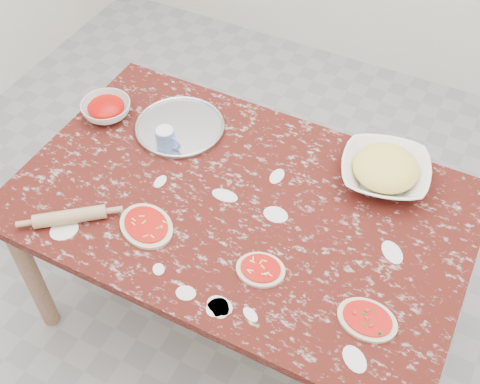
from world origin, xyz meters
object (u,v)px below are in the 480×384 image
object	(u,v)px
sauce_bowl	(106,109)
flour_mug	(166,139)
worktable	(240,216)
rolling_pin	(70,217)
cheese_bowl	(385,172)
pizza_tray	(180,127)

from	to	relation	value
sauce_bowl	flour_mug	bearing A→B (deg)	-8.96
worktable	rolling_pin	xyz separation A→B (m)	(-0.48, -0.34, 0.11)
sauce_bowl	flour_mug	xyz separation A→B (m)	(0.31, -0.05, 0.01)
worktable	rolling_pin	bearing A→B (deg)	-144.18
cheese_bowl	pizza_tray	bearing A→B (deg)	-172.75
pizza_tray	cheese_bowl	bearing A→B (deg)	7.25
flour_mug	pizza_tray	bearing A→B (deg)	95.30
cheese_bowl	worktable	bearing A→B (deg)	-141.56
flour_mug	rolling_pin	xyz separation A→B (m)	(-0.10, -0.46, -0.02)
pizza_tray	worktable	bearing A→B (deg)	-30.84
worktable	cheese_bowl	world-z (taller)	cheese_bowl
worktable	pizza_tray	size ratio (longest dim) A/B	4.64
pizza_tray	cheese_bowl	world-z (taller)	cheese_bowl
cheese_bowl	flour_mug	world-z (taller)	flour_mug
worktable	flour_mug	size ratio (longest dim) A/B	14.26
cheese_bowl	rolling_pin	bearing A→B (deg)	-142.93
sauce_bowl	cheese_bowl	bearing A→B (deg)	8.55
pizza_tray	flour_mug	size ratio (longest dim) A/B	3.07
pizza_tray	flour_mug	bearing A→B (deg)	-84.70
pizza_tray	rolling_pin	size ratio (longest dim) A/B	1.41
pizza_tray	cheese_bowl	xyz separation A→B (m)	(0.80, 0.10, 0.03)
pizza_tray	sauce_bowl	xyz separation A→B (m)	(-0.30, -0.06, 0.02)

